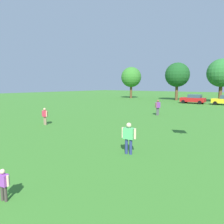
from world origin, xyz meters
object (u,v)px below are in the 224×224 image
child_kite_flyer (3,182)px  bystander_midfield (158,106)px  tree_far_left (131,77)px  tree_center (177,75)px  adult_bystander (129,136)px  tree_far_right (222,73)px  parked_car_red_0 (193,99)px  bystander_near_trees (45,115)px

child_kite_flyer → bystander_midfield: bearing=87.7°
tree_far_left → child_kite_flyer: bearing=-63.1°
bystander_midfield → tree_center: (-6.25, 24.05, 4.57)m
child_kite_flyer → adult_bystander: 5.81m
bystander_midfield → tree_far_right: tree_far_right is taller
child_kite_flyer → bystander_midfield: (-3.54, 18.84, 0.47)m
child_kite_flyer → parked_car_red_0: bearing=83.9°
adult_bystander → parked_car_red_0: bearing=-91.4°
bystander_near_trees → tree_center: tree_center is taller
child_kite_flyer → bystander_near_trees: (-9.07, 7.87, 0.28)m
tree_far_left → adult_bystander: bearing=-58.8°
child_kite_flyer → adult_bystander: size_ratio=0.63×
child_kite_flyer → adult_bystander: (0.76, 5.75, 0.35)m
tree_far_left → tree_center: tree_center is taller
bystander_midfield → tree_far_right: bearing=1.1°
tree_center → child_kite_flyer: bearing=-77.1°
bystander_near_trees → tree_far_right: tree_far_right is taller
bystander_midfield → parked_car_red_0: (-0.93, 17.90, -0.20)m
parked_car_red_0 → tree_center: 9.43m
bystander_near_trees → tree_far_left: size_ratio=0.18×
child_kite_flyer → tree_center: (-9.79, 42.88, 5.04)m
adult_bystander → bystander_midfield: bearing=-82.8°
bystander_midfield → tree_far_right: (2.66, 23.28, 4.66)m
parked_car_red_0 → tree_center: tree_center is taller
adult_bystander → tree_center: tree_center is taller
parked_car_red_0 → tree_far_right: 8.09m
child_kite_flyer → tree_center: tree_center is taller
tree_far_right → tree_center: bearing=175.1°
tree_far_left → tree_center: size_ratio=0.96×
adult_bystander → bystander_midfield: (-4.30, 13.08, 0.11)m
child_kite_flyer → tree_far_left: bearing=103.9°
tree_far_left → tree_center: bearing=-0.7°
child_kite_flyer → bystander_near_trees: size_ratio=0.68×
bystander_midfield → tree_far_left: bearing=44.6°
child_kite_flyer → adult_bystander: bearing=69.5°
bystander_near_trees → bystander_midfield: bystander_midfield is taller
child_kite_flyer → parked_car_red_0: 37.01m
adult_bystander → child_kite_flyer: bearing=71.5°
parked_car_red_0 → child_kite_flyer: bearing=96.9°
bystander_midfield → parked_car_red_0: bearing=10.6°
adult_bystander → bystander_near_trees: (-9.83, 2.11, -0.07)m
adult_bystander → tree_far_right: bearing=-98.4°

